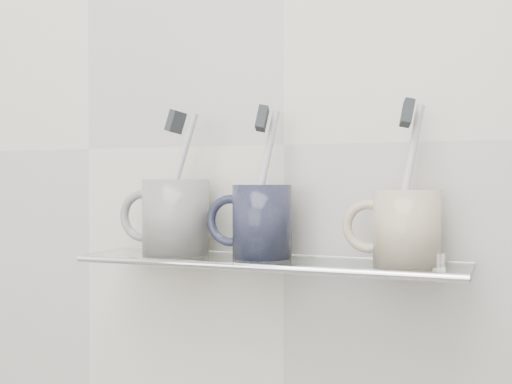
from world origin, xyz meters
The scene contains 18 objects.
wall_back centered at (0.00, 1.10, 1.25)m, with size 2.50×2.50×0.00m, color beige.
shelf_glass centered at (0.00, 1.04, 1.10)m, with size 0.50×0.12×0.01m, color silver.
shelf_rail centered at (0.00, 0.98, 1.10)m, with size 0.01×0.01×0.50m, color silver.
bracket_left centered at (-0.21, 1.09, 1.09)m, with size 0.02×0.02×0.03m, color silver.
bracket_right centered at (0.21, 1.09, 1.09)m, with size 0.02×0.02×0.03m, color silver.
mug_left centered at (-0.14, 1.04, 1.15)m, with size 0.09×0.09×0.10m, color silver.
mug_left_handle centered at (-0.19, 1.04, 1.15)m, with size 0.07×0.07×0.01m, color silver.
toothbrush_left centered at (-0.14, 1.04, 1.20)m, with size 0.01×0.01×0.19m, color #B2B6BA.
bristles_left centered at (-0.14, 1.04, 1.28)m, with size 0.01×0.02×0.03m, color #25292C.
mug_center centered at (-0.01, 1.04, 1.15)m, with size 0.08×0.08×0.10m, color black.
mug_center_handle centered at (-0.05, 1.04, 1.15)m, with size 0.07×0.07×0.01m, color black.
toothbrush_center centered at (-0.01, 1.04, 1.20)m, with size 0.01×0.01×0.19m, color #B0B3B7.
bristles_center centered at (-0.01, 1.04, 1.28)m, with size 0.01×0.02×0.03m, color #25292C.
mug_right centered at (0.17, 1.04, 1.14)m, with size 0.08×0.08×0.09m, color beige.
mug_right_handle centered at (0.13, 1.04, 1.14)m, with size 0.07×0.07×0.01m, color beige.
toothbrush_right centered at (0.17, 1.04, 1.20)m, with size 0.01×0.01×0.19m, color #BFB3AD.
bristles_right centered at (0.17, 1.04, 1.28)m, with size 0.01×0.02×0.03m, color #25292C.
chrome_cap centered at (0.20, 1.04, 1.11)m, with size 0.04×0.04×0.02m, color silver.
Camera 1 is at (0.29, 0.27, 1.20)m, focal length 45.00 mm.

